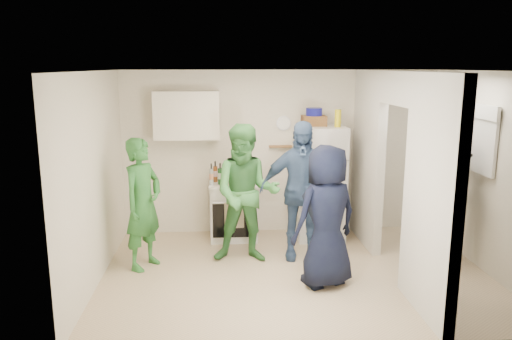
{
  "coord_description": "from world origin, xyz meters",
  "views": [
    {
      "loc": [
        -0.92,
        -5.83,
        2.56
      ],
      "look_at": [
        -0.47,
        0.4,
        1.25
      ],
      "focal_mm": 35.0,
      "sensor_mm": 36.0,
      "label": 1
    }
  ],
  "objects_px": {
    "person_green_left": "(143,204)",
    "person_green_center": "(246,194)",
    "yellow_cup_stack_top": "(338,118)",
    "wicker_basket": "(314,121)",
    "person_denim": "(300,190)",
    "fridge": "(320,182)",
    "person_nook": "(442,201)",
    "stove": "(234,211)",
    "person_navy": "(326,216)",
    "blue_bowl": "(314,112)"
  },
  "relations": [
    {
      "from": "wicker_basket",
      "to": "person_denim",
      "type": "bearing_deg",
      "value": -110.8
    },
    {
      "from": "fridge",
      "to": "person_nook",
      "type": "distance_m",
      "value": 1.79
    },
    {
      "from": "wicker_basket",
      "to": "person_green_left",
      "type": "bearing_deg",
      "value": -156.28
    },
    {
      "from": "person_denim",
      "to": "blue_bowl",
      "type": "bearing_deg",
      "value": 76.26
    },
    {
      "from": "person_nook",
      "to": "person_navy",
      "type": "bearing_deg",
      "value": -48.89
    },
    {
      "from": "person_navy",
      "to": "person_green_left",
      "type": "bearing_deg",
      "value": -40.94
    },
    {
      "from": "yellow_cup_stack_top",
      "to": "person_green_center",
      "type": "relative_size",
      "value": 0.14
    },
    {
      "from": "person_green_center",
      "to": "person_navy",
      "type": "relative_size",
      "value": 1.09
    },
    {
      "from": "blue_bowl",
      "to": "yellow_cup_stack_top",
      "type": "relative_size",
      "value": 0.96
    },
    {
      "from": "person_green_left",
      "to": "blue_bowl",
      "type": "bearing_deg",
      "value": -35.25
    },
    {
      "from": "person_denim",
      "to": "person_green_left",
      "type": "bearing_deg",
      "value": -167.48
    },
    {
      "from": "yellow_cup_stack_top",
      "to": "fridge",
      "type": "bearing_deg",
      "value": 155.56
    },
    {
      "from": "person_navy",
      "to": "person_nook",
      "type": "distance_m",
      "value": 1.7
    },
    {
      "from": "yellow_cup_stack_top",
      "to": "stove",
      "type": "bearing_deg",
      "value": 175.08
    },
    {
      "from": "person_navy",
      "to": "person_nook",
      "type": "height_order",
      "value": "person_nook"
    },
    {
      "from": "yellow_cup_stack_top",
      "to": "blue_bowl",
      "type": "bearing_deg",
      "value": 154.89
    },
    {
      "from": "fridge",
      "to": "person_green_center",
      "type": "xyz_separation_m",
      "value": [
        -1.14,
        -0.87,
        0.07
      ]
    },
    {
      "from": "blue_bowl",
      "to": "yellow_cup_stack_top",
      "type": "xyz_separation_m",
      "value": [
        0.32,
        -0.15,
        -0.08
      ]
    },
    {
      "from": "wicker_basket",
      "to": "person_navy",
      "type": "bearing_deg",
      "value": -95.18
    },
    {
      "from": "blue_bowl",
      "to": "person_nook",
      "type": "bearing_deg",
      "value": -39.56
    },
    {
      "from": "fridge",
      "to": "blue_bowl",
      "type": "bearing_deg",
      "value": 153.43
    },
    {
      "from": "wicker_basket",
      "to": "blue_bowl",
      "type": "distance_m",
      "value": 0.13
    },
    {
      "from": "person_denim",
      "to": "person_navy",
      "type": "bearing_deg",
      "value": -72.58
    },
    {
      "from": "blue_bowl",
      "to": "person_navy",
      "type": "relative_size",
      "value": 0.14
    },
    {
      "from": "yellow_cup_stack_top",
      "to": "person_green_center",
      "type": "xyz_separation_m",
      "value": [
        -1.36,
        -0.77,
        -0.9
      ]
    },
    {
      "from": "wicker_basket",
      "to": "yellow_cup_stack_top",
      "type": "height_order",
      "value": "yellow_cup_stack_top"
    },
    {
      "from": "person_navy",
      "to": "person_nook",
      "type": "relative_size",
      "value": 1.0
    },
    {
      "from": "stove",
      "to": "fridge",
      "type": "xyz_separation_m",
      "value": [
        1.29,
        -0.03,
        0.42
      ]
    },
    {
      "from": "stove",
      "to": "person_green_left",
      "type": "relative_size",
      "value": 0.51
    },
    {
      "from": "wicker_basket",
      "to": "fridge",
      "type": "bearing_deg",
      "value": -26.57
    },
    {
      "from": "blue_bowl",
      "to": "person_denim",
      "type": "xyz_separation_m",
      "value": [
        -0.32,
        -0.84,
        -0.97
      ]
    },
    {
      "from": "stove",
      "to": "person_navy",
      "type": "bearing_deg",
      "value": -58.92
    },
    {
      "from": "stove",
      "to": "person_green_left",
      "type": "distance_m",
      "value": 1.61
    },
    {
      "from": "stove",
      "to": "wicker_basket",
      "type": "distance_m",
      "value": 1.79
    },
    {
      "from": "person_green_left",
      "to": "person_navy",
      "type": "relative_size",
      "value": 1.0
    },
    {
      "from": "wicker_basket",
      "to": "person_nook",
      "type": "height_order",
      "value": "wicker_basket"
    },
    {
      "from": "person_green_center",
      "to": "person_navy",
      "type": "xyz_separation_m",
      "value": [
        0.89,
        -0.82,
        -0.07
      ]
    },
    {
      "from": "person_denim",
      "to": "person_navy",
      "type": "distance_m",
      "value": 0.91
    },
    {
      "from": "yellow_cup_stack_top",
      "to": "person_navy",
      "type": "height_order",
      "value": "yellow_cup_stack_top"
    },
    {
      "from": "person_green_center",
      "to": "person_denim",
      "type": "height_order",
      "value": "person_denim"
    },
    {
      "from": "fridge",
      "to": "wicker_basket",
      "type": "bearing_deg",
      "value": 153.43
    },
    {
      "from": "wicker_basket",
      "to": "blue_bowl",
      "type": "xyz_separation_m",
      "value": [
        0.0,
        0.0,
        0.13
      ]
    },
    {
      "from": "yellow_cup_stack_top",
      "to": "person_green_center",
      "type": "height_order",
      "value": "yellow_cup_stack_top"
    },
    {
      "from": "person_green_center",
      "to": "stove",
      "type": "bearing_deg",
      "value": 104.44
    },
    {
      "from": "fridge",
      "to": "person_nook",
      "type": "relative_size",
      "value": 1.0
    },
    {
      "from": "person_denim",
      "to": "stove",
      "type": "bearing_deg",
      "value": 143.66
    },
    {
      "from": "blue_bowl",
      "to": "person_green_left",
      "type": "xyz_separation_m",
      "value": [
        -2.36,
        -1.04,
        -1.05
      ]
    },
    {
      "from": "blue_bowl",
      "to": "person_nook",
      "type": "distance_m",
      "value": 2.17
    },
    {
      "from": "stove",
      "to": "wicker_basket",
      "type": "relative_size",
      "value": 2.44
    },
    {
      "from": "person_green_left",
      "to": "person_green_center",
      "type": "xyz_separation_m",
      "value": [
        1.32,
        0.12,
        0.07
      ]
    }
  ]
}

